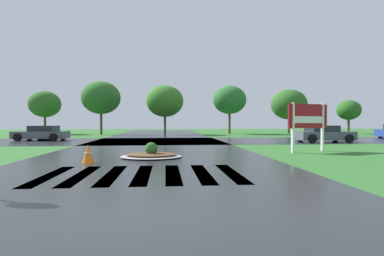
% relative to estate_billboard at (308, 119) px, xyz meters
% --- Properties ---
extents(ground_plane, '(120.00, 120.00, 0.10)m').
position_rel_estate_billboard_xyz_m(ground_plane, '(-8.13, -10.38, -1.79)').
color(ground_plane, '#2D6628').
extents(asphalt_roadway, '(10.43, 80.00, 0.01)m').
position_rel_estate_billboard_xyz_m(asphalt_roadway, '(-8.13, -0.38, -1.74)').
color(asphalt_roadway, '#232628').
rests_on(asphalt_roadway, ground).
extents(asphalt_cross_road, '(90.00, 9.39, 0.01)m').
position_rel_estate_billboard_xyz_m(asphalt_cross_road, '(-8.13, 9.62, -1.74)').
color(asphalt_cross_road, '#232628').
rests_on(asphalt_cross_road, ground).
extents(crosswalk_stripes, '(5.85, 3.57, 0.01)m').
position_rel_estate_billboard_xyz_m(crosswalk_stripes, '(-8.13, -6.11, -1.74)').
color(crosswalk_stripes, white).
rests_on(crosswalk_stripes, ground).
extents(estate_billboard, '(2.57, 1.04, 2.56)m').
position_rel_estate_billboard_xyz_m(estate_billboard, '(0.00, 0.00, 0.00)').
color(estate_billboard, white).
rests_on(estate_billboard, ground).
extents(median_island, '(2.69, 2.19, 0.68)m').
position_rel_estate_billboard_xyz_m(median_island, '(-8.07, -1.89, -1.61)').
color(median_island, '#9E9B93').
rests_on(median_island, ground).
extents(car_silver_hatch, '(4.36, 2.36, 1.24)m').
position_rel_estate_billboard_xyz_m(car_silver_hatch, '(-17.87, 11.26, -1.15)').
color(car_silver_hatch, '#4C545B').
rests_on(car_silver_hatch, ground).
extents(car_white_sedan, '(4.39, 2.16, 1.29)m').
position_rel_estate_billboard_xyz_m(car_white_sedan, '(4.79, 7.22, -1.13)').
color(car_white_sedan, '#4C545B').
rests_on(car_white_sedan, ground).
extents(drainage_pipe_stack, '(1.63, 1.15, 0.92)m').
position_rel_estate_billboard_xyz_m(drainage_pipe_stack, '(-17.93, 12.56, -1.28)').
color(drainage_pipe_stack, '#9E9B93').
rests_on(drainage_pipe_stack, ground).
extents(traffic_cone, '(0.46, 0.46, 0.73)m').
position_rel_estate_billboard_xyz_m(traffic_cone, '(-10.38, -3.52, -1.39)').
color(traffic_cone, orange).
rests_on(traffic_cone, ground).
extents(background_treeline, '(42.23, 6.93, 6.41)m').
position_rel_estate_billboard_xyz_m(background_treeline, '(-4.56, 22.97, 2.32)').
color(background_treeline, '#4C3823').
rests_on(background_treeline, ground).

